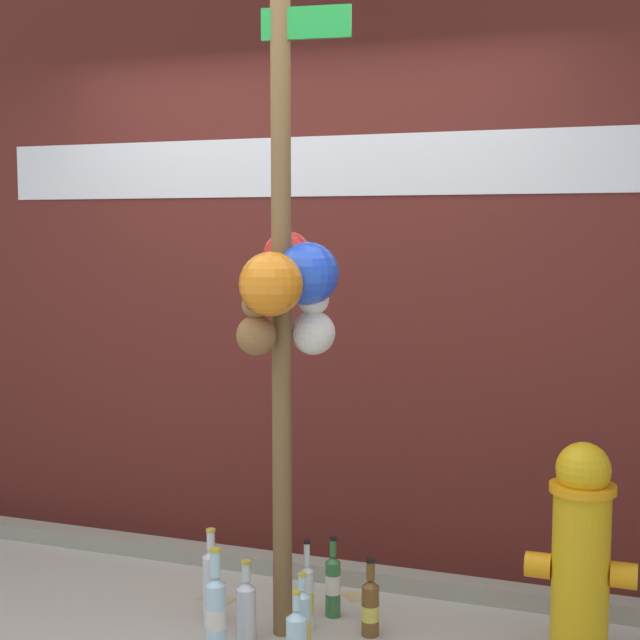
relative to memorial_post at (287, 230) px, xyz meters
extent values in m
cube|color=#561E19|center=(-0.26, 0.97, 0.27)|extent=(10.00, 0.20, 3.81)
cube|color=silver|center=(0.30, 0.87, 0.30)|extent=(4.43, 0.01, 0.28)
cube|color=gray|center=(-0.26, 0.62, -1.59)|extent=(8.00, 0.12, 0.08)
cylinder|color=brown|center=(-0.03, 0.01, -0.21)|extent=(0.08, 0.08, 2.85)
cube|color=#198C33|center=(0.08, 0.01, 0.77)|extent=(0.35, 0.06, 0.12)
sphere|color=red|center=(-0.04, 0.12, -0.11)|extent=(0.20, 0.20, 0.20)
sphere|color=orange|center=(-0.01, -0.13, -0.20)|extent=(0.24, 0.24, 0.24)
sphere|color=blue|center=(0.07, 0.03, -0.17)|extent=(0.25, 0.25, 0.25)
sphere|color=brown|center=(-0.08, -0.10, -0.40)|extent=(0.15, 0.15, 0.15)
sphere|color=brown|center=(-0.08, -0.10, -0.28)|extent=(0.11, 0.11, 0.11)
sphere|color=brown|center=(-0.12, -0.10, -0.25)|extent=(0.04, 0.04, 0.04)
sphere|color=brown|center=(-0.05, -0.10, -0.25)|extent=(0.04, 0.04, 0.04)
sphere|color=brown|center=(-0.08, -0.15, -0.28)|extent=(0.04, 0.04, 0.04)
sphere|color=silver|center=(0.08, 0.08, -0.41)|extent=(0.18, 0.18, 0.18)
sphere|color=silver|center=(0.08, 0.08, -0.27)|extent=(0.13, 0.13, 0.13)
sphere|color=silver|center=(0.04, 0.08, -0.23)|extent=(0.05, 0.05, 0.05)
sphere|color=silver|center=(0.12, 0.08, -0.23)|extent=(0.05, 0.05, 0.05)
sphere|color=#9D9992|center=(0.08, 0.03, -0.27)|extent=(0.04, 0.04, 0.04)
cylinder|color=gold|center=(1.12, 0.14, -1.30)|extent=(0.21, 0.21, 0.66)
cylinder|color=orange|center=(1.12, 0.14, -0.95)|extent=(0.25, 0.25, 0.03)
sphere|color=gold|center=(1.12, 0.14, -0.88)|extent=(0.20, 0.20, 0.20)
cylinder|color=orange|center=(0.96, 0.14, -1.26)|extent=(0.10, 0.10, 0.10)
cylinder|color=orange|center=(1.27, 0.14, -1.26)|extent=(0.10, 0.10, 0.10)
cylinder|color=silver|center=(-0.14, -0.09, -1.52)|extent=(0.08, 0.08, 0.21)
cone|color=silver|center=(-0.14, -0.09, -1.40)|extent=(0.08, 0.08, 0.03)
cylinder|color=silver|center=(-0.14, -0.09, -1.35)|extent=(0.03, 0.03, 0.07)
cylinder|color=gold|center=(-0.14, -0.09, -1.31)|extent=(0.04, 0.04, 0.01)
cone|color=#B2DBEA|center=(0.14, -0.26, -1.42)|extent=(0.08, 0.08, 0.03)
cylinder|color=#B2DBEA|center=(0.14, -0.26, -1.37)|extent=(0.03, 0.03, 0.06)
cylinder|color=gold|center=(0.14, -0.26, -1.33)|extent=(0.03, 0.03, 0.01)
cylinder|color=#B2DBEA|center=(0.12, -0.15, -1.51)|extent=(0.07, 0.07, 0.24)
cone|color=#B2DBEA|center=(0.12, -0.15, -1.38)|extent=(0.07, 0.07, 0.03)
cylinder|color=#B2DBEA|center=(0.12, -0.15, -1.34)|extent=(0.03, 0.03, 0.05)
cylinder|color=#D8C64C|center=(0.12, -0.15, -1.52)|extent=(0.07, 0.07, 0.08)
cylinder|color=gold|center=(0.12, -0.15, -1.31)|extent=(0.03, 0.03, 0.01)
cylinder|color=silver|center=(0.05, 0.09, -1.51)|extent=(0.06, 0.06, 0.24)
cone|color=silver|center=(0.05, 0.09, -1.37)|extent=(0.06, 0.06, 0.02)
cylinder|color=silver|center=(0.05, 0.09, -1.32)|extent=(0.02, 0.02, 0.09)
cylinder|color=#D8C64C|center=(0.05, 0.09, -1.52)|extent=(0.06, 0.06, 0.09)
cylinder|color=black|center=(0.05, 0.09, -1.26)|extent=(0.03, 0.03, 0.01)
cylinder|color=#337038|center=(0.11, 0.24, -1.51)|extent=(0.06, 0.06, 0.23)
cone|color=#337038|center=(0.11, 0.24, -1.38)|extent=(0.06, 0.06, 0.03)
cylinder|color=#337038|center=(0.11, 0.24, -1.33)|extent=(0.03, 0.03, 0.07)
cylinder|color=silver|center=(0.11, 0.24, -1.49)|extent=(0.07, 0.07, 0.08)
cylinder|color=black|center=(0.11, 0.24, -1.29)|extent=(0.03, 0.03, 0.01)
cylinder|color=silver|center=(-0.34, -0.01, -1.49)|extent=(0.07, 0.07, 0.29)
cone|color=silver|center=(-0.34, -0.01, -1.33)|extent=(0.07, 0.07, 0.03)
cylinder|color=silver|center=(-0.34, -0.01, -1.28)|extent=(0.03, 0.03, 0.08)
cylinder|color=gold|center=(-0.34, -0.01, -1.23)|extent=(0.04, 0.04, 0.01)
cylinder|color=brown|center=(0.31, 0.11, -1.53)|extent=(0.07, 0.07, 0.20)
cone|color=brown|center=(0.31, 0.11, -1.41)|extent=(0.07, 0.07, 0.03)
cylinder|color=brown|center=(0.31, 0.11, -1.36)|extent=(0.03, 0.03, 0.07)
cylinder|color=#D8C64C|center=(0.31, 0.11, -1.53)|extent=(0.07, 0.07, 0.06)
cylinder|color=black|center=(0.31, 0.11, -1.32)|extent=(0.04, 0.04, 0.01)
cylinder|color=#B2DBEA|center=(-0.20, -0.25, -1.49)|extent=(0.08, 0.08, 0.28)
cone|color=#B2DBEA|center=(-0.20, -0.25, -1.34)|extent=(0.08, 0.08, 0.03)
cylinder|color=#B2DBEA|center=(-0.20, -0.25, -1.27)|extent=(0.04, 0.04, 0.10)
cylinder|color=silver|center=(-0.20, -0.25, -1.49)|extent=(0.08, 0.08, 0.07)
cylinder|color=gold|center=(-0.20, -0.25, -1.22)|extent=(0.04, 0.04, 0.01)
cube|color=tan|center=(0.13, 0.47, -1.63)|extent=(0.14, 0.14, 0.01)
cube|color=tan|center=(-0.44, 0.23, -1.63)|extent=(0.17, 0.12, 0.01)
camera|label=1|loc=(1.35, -3.34, 0.01)|focal=52.23mm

